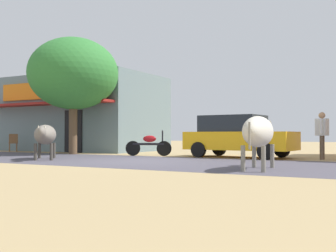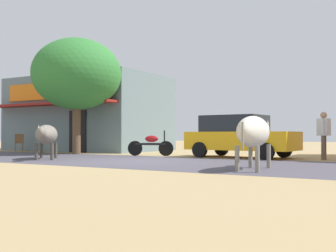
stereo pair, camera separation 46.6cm
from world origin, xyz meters
name	(u,v)px [view 1 (the left image)]	position (x,y,z in m)	size (l,w,h in m)	color
ground	(137,161)	(0.00, 0.00, 0.00)	(80.00, 80.00, 0.00)	tan
asphalt_road	(137,161)	(0.00, 0.00, 0.00)	(72.00, 5.69, 0.00)	#4B4852
storefront_left_cafe	(83,114)	(-8.01, 6.59, 2.04)	(8.59, 6.00, 4.08)	slate
roadside_tree	(73,74)	(-5.21, 2.67, 3.64)	(4.06, 4.06, 5.28)	brown
parked_hatchback_car	(238,136)	(2.19, 3.83, 0.84)	(4.30, 2.22, 1.64)	#F2AA15
parked_motorcycle	(149,145)	(-1.46, 3.13, 0.47)	(1.89, 0.68, 1.06)	black
cow_near_brown	(45,135)	(-3.37, -0.84, 0.88)	(2.07, 2.30, 1.24)	slate
cow_far_dark	(259,132)	(4.59, -1.31, 0.96)	(0.96, 2.80, 1.36)	beige
pedestrian_by_shop	(322,132)	(5.31, 3.87, 0.99)	(0.47, 0.61, 1.69)	brown
cafe_chair_near_tree	(13,142)	(-9.82, 3.27, 0.51)	(0.62, 0.62, 0.92)	brown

